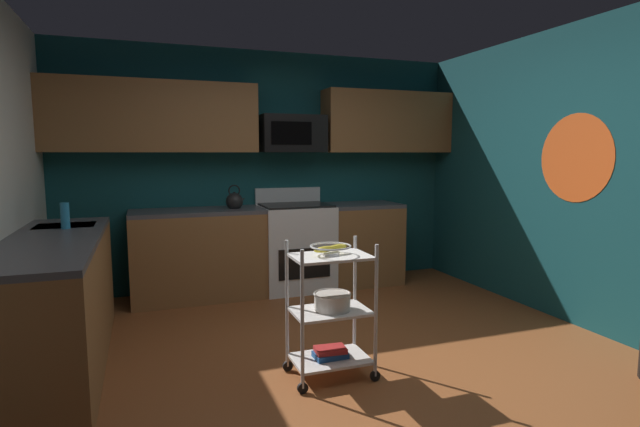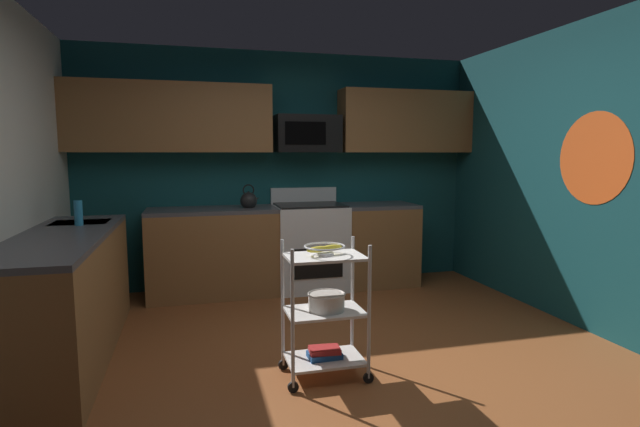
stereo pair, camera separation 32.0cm
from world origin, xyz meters
The scene contains 14 objects.
floor centered at (0.00, 0.00, -0.02)m, with size 4.40×4.80×0.04m, color brown.
wall_back centered at (0.00, 2.43, 1.30)m, with size 4.52×0.06×2.60m, color #14474C.
wall_right centered at (2.23, 0.00, 1.30)m, with size 0.06×4.80×2.60m, color #14474C.
wall_flower_decal centered at (2.20, 0.25, 1.45)m, with size 0.76×0.76×0.00m, color #E5591E.
counter_run centered at (-0.82, 1.51, 0.46)m, with size 3.66×2.78×0.92m.
oven_range centered at (0.25, 2.10, 0.48)m, with size 0.76×0.65×1.10m.
upper_cabinets centered at (-0.06, 2.23, 1.85)m, with size 4.40×0.33×0.70m.
microwave centered at (0.25, 2.21, 1.70)m, with size 0.70×0.39×0.40m.
rolling_cart centered at (-0.17, -0.05, 0.45)m, with size 0.57×0.36×0.91m.
fruit_bowl centered at (-0.17, -0.05, 0.88)m, with size 0.27×0.27×0.07m.
mixing_bowl_large centered at (-0.15, -0.05, 0.52)m, with size 0.25×0.25×0.11m.
book_stack centered at (-0.17, -0.05, 0.16)m, with size 0.23×0.15×0.07m.
kettle centered at (-0.41, 2.10, 1.00)m, with size 0.21×0.18×0.26m.
dish_soap_bottle centered at (-1.87, 1.14, 1.02)m, with size 0.06×0.06×0.20m, color #2D8CBF.
Camera 2 is at (-1.00, -3.09, 1.49)m, focal length 27.64 mm.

